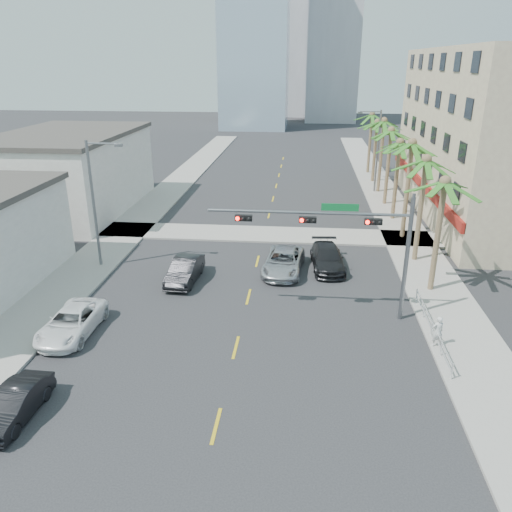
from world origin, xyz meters
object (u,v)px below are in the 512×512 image
(car_parked_mid, at_px, (15,404))
(car_lane_left, at_px, (185,270))
(car_lane_center, at_px, (283,262))
(traffic_signal_mast, at_px, (349,234))
(car_lane_right, at_px, (327,258))
(pedestrian, at_px, (438,331))
(car_parked_far, at_px, (72,322))

(car_parked_mid, relative_size, car_lane_left, 0.87)
(car_lane_left, xyz_separation_m, car_lane_center, (6.52, 2.22, -0.00))
(traffic_signal_mast, relative_size, car_parked_mid, 2.72)
(traffic_signal_mast, relative_size, car_lane_right, 2.08)
(pedestrian, bearing_deg, car_lane_center, -63.04)
(car_parked_mid, distance_m, car_lane_left, 14.77)
(car_parked_far, height_order, car_lane_right, car_lane_right)
(car_lane_left, distance_m, pedestrian, 16.41)
(car_lane_left, relative_size, car_lane_center, 0.85)
(car_parked_mid, height_order, car_lane_left, car_lane_left)
(car_parked_far, bearing_deg, pedestrian, 2.23)
(car_parked_mid, xyz_separation_m, car_lane_left, (3.82, 14.27, 0.10))
(car_parked_mid, relative_size, car_lane_right, 0.76)
(traffic_signal_mast, xyz_separation_m, car_lane_center, (-3.78, 6.26, -4.29))
(car_lane_center, xyz_separation_m, pedestrian, (8.30, -9.27, 0.21))
(car_lane_right, bearing_deg, traffic_signal_mast, -88.98)
(car_parked_mid, relative_size, car_parked_far, 0.79)
(traffic_signal_mast, height_order, car_parked_mid, traffic_signal_mast)
(car_lane_right, relative_size, pedestrian, 3.20)
(car_parked_far, distance_m, car_lane_center, 14.67)
(pedestrian, bearing_deg, traffic_signal_mast, -48.53)
(car_parked_mid, relative_size, pedestrian, 2.45)
(car_lane_center, distance_m, pedestrian, 12.44)
(car_parked_mid, distance_m, car_lane_center, 19.46)
(traffic_signal_mast, xyz_separation_m, car_lane_right, (-0.69, 7.22, -4.29))
(traffic_signal_mast, bearing_deg, car_lane_center, 121.15)
(traffic_signal_mast, height_order, pedestrian, traffic_signal_mast)
(car_lane_right, xyz_separation_m, pedestrian, (5.20, -10.23, 0.21))
(car_parked_far, xyz_separation_m, car_lane_right, (14.10, 10.66, 0.06))
(car_lane_left, bearing_deg, car_parked_mid, -102.07)
(pedestrian, bearing_deg, car_lane_left, -40.34)
(car_lane_right, bearing_deg, car_lane_left, -166.15)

